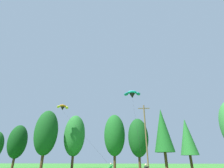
% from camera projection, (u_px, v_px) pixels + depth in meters
% --- Properties ---
extents(treeline_tree_b, '(4.65, 4.65, 10.55)m').
position_uv_depth(treeline_tree_b, '(18.00, 141.00, 44.75)').
color(treeline_tree_b, '#472D19').
rests_on(treeline_tree_b, ground_plane).
extents(treeline_tree_c, '(5.42, 5.42, 13.40)m').
position_uv_depth(treeline_tree_c, '(46.00, 132.00, 41.58)').
color(treeline_tree_c, '#472D19').
rests_on(treeline_tree_c, ground_plane).
extents(treeline_tree_d, '(5.30, 5.30, 12.97)m').
position_uv_depth(treeline_tree_d, '(75.00, 135.00, 44.66)').
color(treeline_tree_d, '#472D19').
rests_on(treeline_tree_d, ground_plane).
extents(treeline_tree_e, '(5.37, 5.37, 13.23)m').
position_uv_depth(treeline_tree_e, '(115.00, 135.00, 44.98)').
color(treeline_tree_e, '#472D19').
rests_on(treeline_tree_e, ground_plane).
extents(treeline_tree_f, '(5.02, 5.02, 11.91)m').
position_uv_depth(treeline_tree_f, '(138.00, 137.00, 43.48)').
color(treeline_tree_f, '#472D19').
rests_on(treeline_tree_f, ground_plane).
extents(treeline_tree_g, '(4.71, 4.71, 14.14)m').
position_uv_depth(treeline_tree_g, '(162.00, 130.00, 42.83)').
color(treeline_tree_g, '#472D19').
rests_on(treeline_tree_g, ground_plane).
extents(treeline_tree_h, '(4.18, 4.18, 11.71)m').
position_uv_depth(treeline_tree_h, '(187.00, 136.00, 42.77)').
color(treeline_tree_h, '#472D19').
rests_on(treeline_tree_h, ground_plane).
extents(utility_pole, '(2.20, 0.26, 11.79)m').
position_uv_depth(utility_pole, '(146.00, 135.00, 31.55)').
color(utility_pole, brown).
rests_on(utility_pole, ground_plane).
extents(parafoil_kite_high_orange, '(14.32, 18.05, 13.04)m').
position_uv_depth(parafoil_kite_high_orange, '(63.00, 107.00, 42.59)').
color(parafoil_kite_high_orange, orange).
extents(parafoil_kite_mid_teal, '(3.07, 10.38, 11.81)m').
position_uv_depth(parafoil_kite_mid_teal, '(132.00, 94.00, 30.83)').
color(parafoil_kite_mid_teal, teal).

